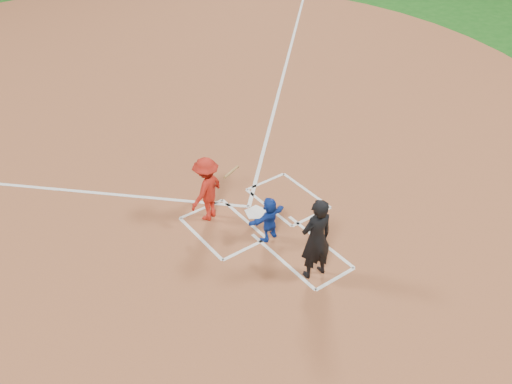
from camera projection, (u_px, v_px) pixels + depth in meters
ground at (256, 213)px, 13.79m from camera, size 120.00×120.00×0.00m
home_plate_dirt at (141, 117)px, 17.69m from camera, size 28.00×28.00×0.01m
home_plate at (256, 213)px, 13.78m from camera, size 0.60×0.60×0.02m
catcher at (269, 219)px, 12.71m from camera, size 1.05×0.41×1.10m
umpire at (316, 239)px, 11.52m from camera, size 0.76×0.56×1.94m
chalk_markings at (152, 126)px, 17.22m from camera, size 28.35×17.32×0.01m
batter_at_plate at (207, 189)px, 13.18m from camera, size 1.57×0.97×1.63m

